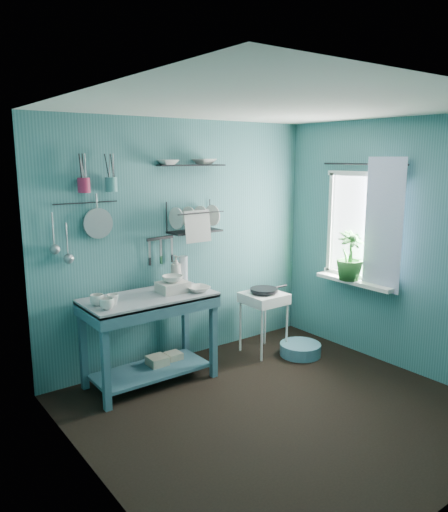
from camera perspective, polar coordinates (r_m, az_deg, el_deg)
floor at (r=4.49m, az=6.27°, el=-17.06°), size 3.20×3.20×0.00m
ceiling at (r=3.97m, az=7.07°, el=16.63°), size 3.20×3.20×0.00m
wall_back at (r=5.22m, az=-4.72°, el=1.59°), size 3.20×0.00×3.20m
wall_left at (r=3.20m, az=-14.81°, el=-4.97°), size 0.00×3.00×3.00m
wall_right at (r=5.26m, az=19.45°, el=1.06°), size 0.00×3.00×3.00m
work_counter at (r=4.82m, az=-8.46°, el=-9.45°), size 1.26×0.70×0.86m
mug_left at (r=4.33m, az=-13.24°, el=-5.35°), size 0.12×0.12×0.10m
mug_mid at (r=4.46m, az=-12.58°, el=-4.87°), size 0.14×0.14×0.09m
mug_right at (r=4.47m, az=-14.31°, el=-4.90°), size 0.17×0.17×0.10m
wash_tub at (r=4.77m, az=-5.87°, el=-3.55°), size 0.28×0.22×0.10m
tub_bowl at (r=4.75m, az=-5.89°, el=-2.61°), size 0.20×0.19×0.06m
soap_bottle at (r=5.02m, az=-5.52°, el=-1.64°), size 0.12×0.12×0.30m
water_bottle at (r=5.09m, az=-4.67°, el=-1.55°), size 0.09×0.09×0.28m
counter_bowl at (r=4.77m, az=-3.00°, el=-3.79°), size 0.22×0.22×0.05m
hotplate_stand at (r=5.53m, az=4.53°, el=-7.62°), size 0.49×0.49×0.67m
frying_pan at (r=5.42m, az=4.59°, el=-3.89°), size 0.30×0.30×0.03m
knife_strip at (r=5.03m, az=-7.32°, el=2.02°), size 0.32×0.06×0.03m
dish_rack at (r=5.10m, az=-3.36°, el=4.49°), size 0.58×0.33×0.32m
upper_shelf at (r=5.08m, az=-3.83°, el=10.31°), size 0.72×0.27×0.01m
shelf_bowl_left at (r=4.94m, az=-6.43°, el=10.55°), size 0.20×0.20×0.05m
shelf_bowl_right at (r=5.17m, az=-2.27°, el=10.02°), size 0.25×0.25×0.06m
utensil_cup_magenta at (r=4.60m, az=-15.72°, el=7.79°), size 0.11×0.11×0.13m
utensil_cup_teal at (r=4.70m, az=-12.77°, el=7.99°), size 0.11×0.11×0.13m
colander at (r=4.71m, az=-14.20°, el=3.64°), size 0.28×0.03×0.28m
ladle_outer at (r=4.58m, az=-18.98°, el=2.86°), size 0.01×0.01×0.30m
ladle_inner at (r=4.63m, az=-17.52°, el=1.81°), size 0.01×0.01×0.30m
hook_rail at (r=4.67m, az=-15.50°, el=5.88°), size 0.60×0.01×0.01m
window_glass at (r=5.48m, az=15.58°, el=3.27°), size 0.00×1.10×1.10m
windowsill at (r=5.53m, az=14.71°, el=-2.86°), size 0.16×0.95×0.04m
curtain at (r=5.25m, az=17.75°, el=3.36°), size 0.00×1.35×1.35m
curtain_rod at (r=5.40m, az=15.65°, el=10.08°), size 0.02×1.05×0.02m
potted_plant at (r=5.46m, az=14.17°, el=0.02°), size 0.37×0.37×0.52m
storage_tin_large at (r=5.02m, az=-7.61°, el=-12.47°), size 0.18×0.18×0.22m
storage_tin_small at (r=5.14m, az=-5.78°, el=-11.97°), size 0.15×0.15×0.20m
floor_basin at (r=5.58m, az=8.72°, el=-10.50°), size 0.44×0.44×0.13m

